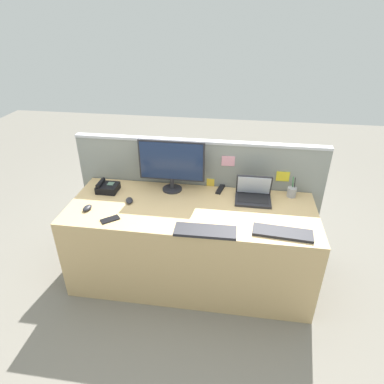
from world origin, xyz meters
The scene contains 13 objects.
ground_plane centered at (0.00, 0.00, 0.00)m, with size 10.00×10.00×0.00m, color slate.
desk centered at (0.00, 0.00, 0.38)m, with size 2.07×0.80×0.76m, color tan.
cubicle_divider centered at (0.00, 0.44, 0.60)m, with size 2.29×0.08×1.19m.
desktop_monitor centered at (-0.22, 0.29, 1.02)m, with size 0.58×0.18×0.47m.
laptop centered at (0.51, 0.21, 0.81)m, with size 0.30×0.23×0.22m.
desk_phone centered at (-0.79, 0.17, 0.79)m, with size 0.18×0.17×0.10m.
keyboard_main centered at (0.15, -0.33, 0.77)m, with size 0.46×0.16×0.02m, color #232328.
keyboard_spare centered at (0.72, -0.27, 0.77)m, with size 0.43×0.14×0.02m, color #232328.
computer_mouse_right_hand centered at (-0.54, 0.01, 0.77)m, with size 0.06×0.10×0.03m, color #232328.
computer_mouse_left_hand centered at (-0.84, -0.16, 0.77)m, with size 0.06×0.10×0.03m, color #232328.
pen_cup centered at (0.84, 0.31, 0.80)m, with size 0.08×0.08×0.18m.
cell_phone_black_slab centered at (-0.60, -0.28, 0.76)m, with size 0.07×0.14×0.01m, color black.
tv_remote centered at (0.22, 0.34, 0.77)m, with size 0.04×0.17×0.02m, color black.
Camera 1 is at (0.35, -2.35, 2.23)m, focal length 31.39 mm.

